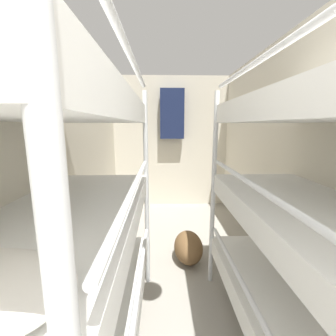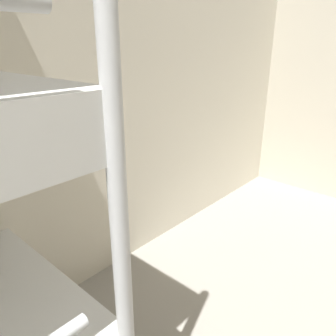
{
  "view_description": "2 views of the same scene",
  "coord_description": "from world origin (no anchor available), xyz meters",
  "views": [
    {
      "loc": [
        -0.17,
        0.29,
        1.57
      ],
      "look_at": [
        -0.07,
        3.93,
        0.88
      ],
      "focal_mm": 24.0,
      "sensor_mm": 36.0,
      "label": 1
    },
    {
      "loc": [
        0.19,
        1.93,
        1.2
      ],
      "look_at": [
        -0.65,
        2.87,
        0.71
      ],
      "focal_mm": 35.0,
      "sensor_mm": 36.0,
      "label": 2
    }
  ],
  "objects": []
}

